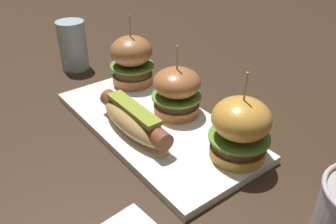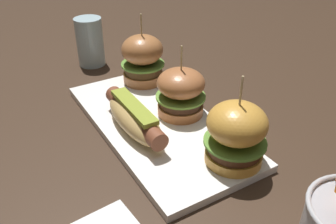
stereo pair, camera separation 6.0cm
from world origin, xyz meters
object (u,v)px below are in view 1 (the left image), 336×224
Objects in this scene: slider_center at (176,91)px; water_glass at (74,45)px; hot_dog at (134,119)px; slider_right at (240,128)px; platter_main at (154,124)px; slider_left at (132,60)px.

water_glass is (-0.33, -0.05, -0.00)m from slider_center.
hot_dog is 0.18m from slider_right.
hot_dog is at bearing -82.10° from platter_main.
hot_dog is 1.38× the size of slider_center.
hot_dog is at bearing -8.39° from water_glass.
slider_left reaches higher than hot_dog.
hot_dog is 1.23× the size of slider_left.
hot_dog is (0.01, -0.05, 0.03)m from platter_main.
platter_main is at bearing -19.08° from slider_left.
platter_main is 0.07m from slider_center.
water_glass is (-0.18, -0.05, -0.01)m from slider_left.
slider_center reaches higher than platter_main.
platter_main is 0.18m from slider_right.
hot_dog is 1.28× the size of slider_right.
water_glass reaches higher than platter_main.
slider_right is at bearing 16.29° from platter_main.
slider_left is at bearing 160.92° from platter_main.
hot_dog is at bearing -85.12° from slider_center.
slider_left reaches higher than slider_center.
slider_center is 0.93× the size of slider_right.
platter_main is 2.84× the size of slider_right.
water_glass is (-0.50, -0.04, -0.01)m from slider_right.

